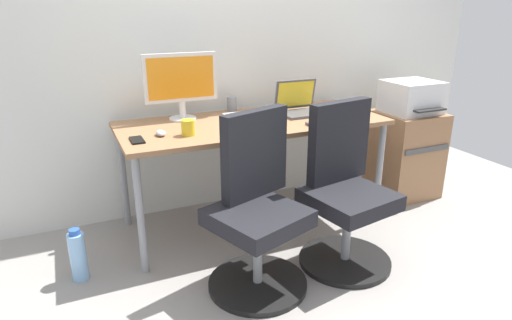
{
  "coord_description": "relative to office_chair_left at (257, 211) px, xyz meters",
  "views": [
    {
      "loc": [
        -1.13,
        -2.58,
        1.46
      ],
      "look_at": [
        0.0,
        -0.05,
        0.48
      ],
      "focal_mm": 31.07,
      "sensor_mm": 36.0,
      "label": 1
    }
  ],
  "objects": [
    {
      "name": "ground_plane",
      "position": [
        0.26,
        0.65,
        -0.42
      ],
      "size": [
        5.28,
        5.28,
        0.0
      ],
      "primitive_type": "plane",
      "color": "gray"
    },
    {
      "name": "keyboard_by_monitor",
      "position": [
        0.3,
        0.8,
        0.32
      ],
      "size": [
        0.34,
        0.12,
        0.02
      ],
      "primitive_type": "cube",
      "color": "silver",
      "rests_on": "desk"
    },
    {
      "name": "desk",
      "position": [
        0.26,
        0.65,
        0.25
      ],
      "size": [
        1.74,
        0.73,
        0.73
      ],
      "color": "#996B47",
      "rests_on": "ground"
    },
    {
      "name": "mouse_by_laptop",
      "position": [
        0.87,
        0.59,
        0.33
      ],
      "size": [
        0.06,
        0.1,
        0.03
      ],
      "primitive_type": "ellipsoid",
      "color": "silver",
      "rests_on": "desk"
    },
    {
      "name": "office_chair_right",
      "position": [
        0.56,
        0.0,
        0.0
      ],
      "size": [
        0.54,
        0.54,
        0.94
      ],
      "color": "black",
      "rests_on": "ground"
    },
    {
      "name": "back_wall",
      "position": [
        0.26,
        1.1,
        0.88
      ],
      "size": [
        4.4,
        0.04,
        2.6
      ],
      "primitive_type": "cube",
      "color": "silver",
      "rests_on": "ground"
    },
    {
      "name": "open_laptop",
      "position": [
        0.65,
        0.71,
        0.37
      ],
      "size": [
        0.31,
        0.26,
        0.23
      ],
      "color": "#4C4C51",
      "rests_on": "desk"
    },
    {
      "name": "office_chair_left",
      "position": [
        0.0,
        0.0,
        0.0
      ],
      "size": [
        0.56,
        0.56,
        0.94
      ],
      "color": "black",
      "rests_on": "ground"
    },
    {
      "name": "pen_cup",
      "position": [
        0.23,
        0.96,
        0.36
      ],
      "size": [
        0.07,
        0.07,
        0.1
      ],
      "primitive_type": "cylinder",
      "color": "slate",
      "rests_on": "desk"
    },
    {
      "name": "side_cabinet",
      "position": [
        1.56,
        0.62,
        -0.09
      ],
      "size": [
        0.46,
        0.45,
        0.67
      ],
      "color": "#996B47",
      "rests_on": "ground"
    },
    {
      "name": "mouse_by_monitor",
      "position": [
        -0.36,
        0.55,
        0.33
      ],
      "size": [
        0.06,
        0.1,
        0.03
      ],
      "primitive_type": "ellipsoid",
      "color": "#B7B7B7",
      "rests_on": "desk"
    },
    {
      "name": "coffee_mug",
      "position": [
        -0.21,
        0.5,
        0.36
      ],
      "size": [
        0.08,
        0.08,
        0.09
      ],
      "primitive_type": "cylinder",
      "color": "yellow",
      "rests_on": "desk"
    },
    {
      "name": "water_bottle_on_floor",
      "position": [
        -0.9,
        0.41,
        -0.28
      ],
      "size": [
        0.09,
        0.09,
        0.31
      ],
      "color": "#8CBFF2",
      "rests_on": "ground"
    },
    {
      "name": "keyboard_by_laptop",
      "position": [
        0.7,
        0.36,
        0.32
      ],
      "size": [
        0.34,
        0.12,
        0.02
      ],
      "primitive_type": "cube",
      "color": "#515156",
      "rests_on": "desk"
    },
    {
      "name": "printer",
      "position": [
        1.56,
        0.62,
        0.37
      ],
      "size": [
        0.38,
        0.4,
        0.24
      ],
      "color": "silver",
      "rests_on": "side_cabinet"
    },
    {
      "name": "desktop_monitor",
      "position": [
        -0.15,
        0.87,
        0.56
      ],
      "size": [
        0.48,
        0.18,
        0.43
      ],
      "color": "silver",
      "rests_on": "desk"
    },
    {
      "name": "phone_near_laptop",
      "position": [
        -0.51,
        0.5,
        0.32
      ],
      "size": [
        0.07,
        0.14,
        0.01
      ],
      "primitive_type": "cube",
      "color": "black",
      "rests_on": "desk"
    }
  ]
}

